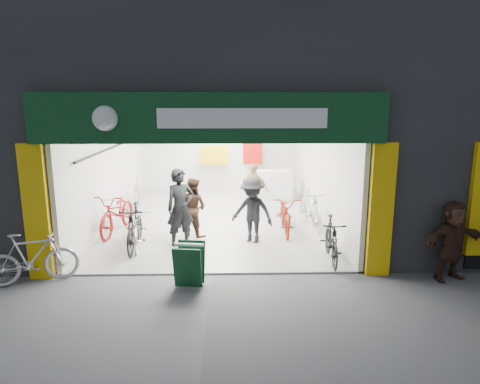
{
  "coord_description": "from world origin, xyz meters",
  "views": [
    {
      "loc": [
        0.37,
        -7.87,
        3.37
      ],
      "look_at": [
        0.6,
        1.5,
        1.34
      ],
      "focal_mm": 32.0,
      "sensor_mm": 36.0,
      "label": 1
    }
  ],
  "objects_px": {
    "bike_right_front": "(331,240)",
    "sandwich_board": "(189,264)",
    "parked_bike": "(32,258)",
    "bike_left_front": "(137,226)"
  },
  "relations": [
    {
      "from": "bike_right_front",
      "to": "sandwich_board",
      "type": "relative_size",
      "value": 2.02
    },
    {
      "from": "parked_bike",
      "to": "sandwich_board",
      "type": "bearing_deg",
      "value": -114.27
    },
    {
      "from": "bike_left_front",
      "to": "parked_bike",
      "type": "relative_size",
      "value": 1.11
    },
    {
      "from": "bike_right_front",
      "to": "sandwich_board",
      "type": "distance_m",
      "value": 3.09
    },
    {
      "from": "sandwich_board",
      "to": "parked_bike",
      "type": "bearing_deg",
      "value": -176.67
    },
    {
      "from": "bike_right_front",
      "to": "sandwich_board",
      "type": "height_order",
      "value": "bike_right_front"
    },
    {
      "from": "bike_left_front",
      "to": "bike_right_front",
      "type": "xyz_separation_m",
      "value": [
        4.3,
        -1.14,
        0.0
      ]
    },
    {
      "from": "bike_right_front",
      "to": "sandwich_board",
      "type": "xyz_separation_m",
      "value": [
        -2.88,
        -1.13,
        -0.04
      ]
    },
    {
      "from": "bike_left_front",
      "to": "sandwich_board",
      "type": "height_order",
      "value": "bike_left_front"
    },
    {
      "from": "bike_right_front",
      "to": "sandwich_board",
      "type": "bearing_deg",
      "value": -153.7
    }
  ]
}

